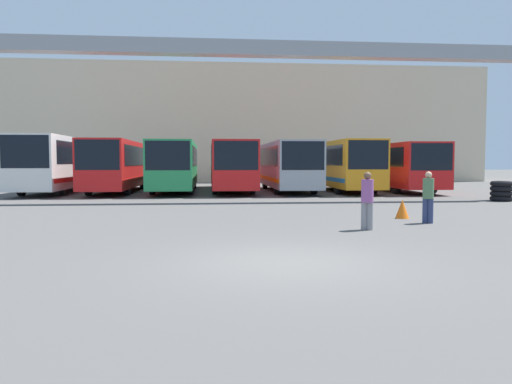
% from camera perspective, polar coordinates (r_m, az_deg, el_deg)
% --- Properties ---
extents(ground_plane, '(200.00, 200.00, 0.00)m').
position_cam_1_polar(ground_plane, '(9.55, 3.45, -8.05)').
color(ground_plane, '#514F4C').
extents(building_backdrop, '(49.41, 12.00, 10.78)m').
position_cam_1_polar(building_backdrop, '(51.24, -3.84, 7.40)').
color(building_backdrop, beige).
rests_on(building_backdrop, ground).
extents(overhead_gantry, '(29.38, 0.80, 7.60)m').
position_cam_1_polar(overhead_gantry, '(24.36, -2.00, 14.05)').
color(overhead_gantry, gray).
rests_on(overhead_gantry, ground).
extents(bus_slot_0, '(2.62, 11.72, 3.35)m').
position_cam_1_polar(bus_slot_0, '(33.27, -21.55, 3.30)').
color(bus_slot_0, silver).
rests_on(bus_slot_0, ground).
extents(bus_slot_1, '(2.47, 11.82, 3.13)m').
position_cam_1_polar(bus_slot_1, '(32.52, -15.49, 3.19)').
color(bus_slot_1, red).
rests_on(bus_slot_1, ground).
extents(bus_slot_2, '(2.53, 12.06, 3.08)m').
position_cam_1_polar(bus_slot_2, '(32.21, -9.20, 3.23)').
color(bus_slot_2, '#268C4C').
rests_on(bus_slot_2, ground).
extents(bus_slot_3, '(2.55, 12.45, 3.09)m').
position_cam_1_polar(bus_slot_3, '(32.37, -2.88, 3.28)').
color(bus_slot_3, red).
rests_on(bus_slot_3, ground).
extents(bus_slot_4, '(2.53, 10.75, 3.08)m').
position_cam_1_polar(bus_slot_4, '(31.88, 3.59, 3.27)').
color(bus_slot_4, '#999EA5').
rests_on(bus_slot_4, ground).
extents(bus_slot_5, '(2.45, 10.04, 3.15)m').
position_cam_1_polar(bus_slot_5, '(32.29, 9.94, 3.30)').
color(bus_slot_5, orange).
rests_on(bus_slot_5, ground).
extents(bus_slot_6, '(2.59, 10.43, 3.01)m').
position_cam_1_polar(bus_slot_6, '(33.59, 15.72, 3.09)').
color(bus_slot_6, red).
rests_on(bus_slot_6, ground).
extents(pedestrian_near_left, '(0.34, 0.34, 1.62)m').
position_cam_1_polar(pedestrian_near_left, '(14.24, 12.60, -0.81)').
color(pedestrian_near_left, gray).
rests_on(pedestrian_near_left, ground).
extents(pedestrian_far_center, '(0.33, 0.33, 1.60)m').
position_cam_1_polar(pedestrian_far_center, '(16.31, 19.08, -0.41)').
color(pedestrian_far_center, navy).
rests_on(pedestrian_far_center, ground).
extents(traffic_cone, '(0.46, 0.46, 0.64)m').
position_cam_1_polar(traffic_cone, '(17.47, 16.37, -1.87)').
color(traffic_cone, orange).
rests_on(traffic_cone, ground).
extents(tire_stack, '(1.04, 1.04, 0.96)m').
position_cam_1_polar(tire_stack, '(26.82, 26.25, 0.09)').
color(tire_stack, black).
rests_on(tire_stack, ground).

